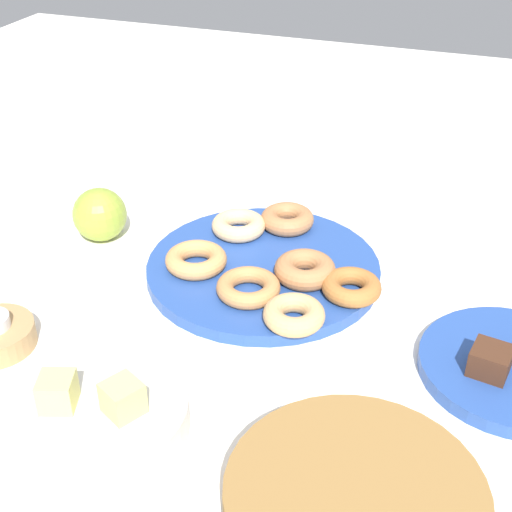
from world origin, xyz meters
The scene contains 14 objects.
ground_plane centered at (0.00, 0.00, 0.00)m, with size 2.40×2.40×0.00m, color white.
donut_plate centered at (0.00, 0.00, 0.01)m, with size 0.33×0.33×0.02m, color #284C9E.
donut_0 centered at (-0.01, 0.08, 0.03)m, with size 0.09×0.09×0.02m, color #C6844C.
donut_1 centered at (-0.07, 0.02, 0.03)m, with size 0.08×0.08×0.03m, color #B27547.
donut_2 centered at (0.08, 0.04, 0.03)m, with size 0.09×0.09×0.02m, color tan.
donut_3 centered at (0.00, -0.11, 0.03)m, with size 0.08×0.08×0.03m, color #B27547.
donut_4 centered at (0.06, -0.07, 0.03)m, with size 0.08×0.08×0.03m, color #EABC84.
donut_5 centered at (-0.13, 0.03, 0.03)m, with size 0.08×0.08×0.02m, color #AD6B33.
donut_6 centered at (-0.08, 0.12, 0.03)m, with size 0.08×0.08×0.03m, color tan.
brownie_far centered at (-0.32, 0.13, 0.03)m, with size 0.04×0.04×0.03m, color #472819.
fruit_bowl centered at (0.06, 0.34, 0.02)m, with size 0.19×0.19×0.04m, color silver.
melon_chunk_left centered at (0.03, 0.34, 0.06)m, with size 0.04×0.04×0.04m, color #DBD67A.
melon_chunk_right centered at (0.10, 0.36, 0.06)m, with size 0.04×0.04×0.04m, color #DBD67A.
apple centered at (0.27, -0.01, 0.04)m, with size 0.08×0.08×0.08m, color #93AD38.
Camera 1 is at (-0.28, 0.80, 0.56)m, focal length 50.05 mm.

